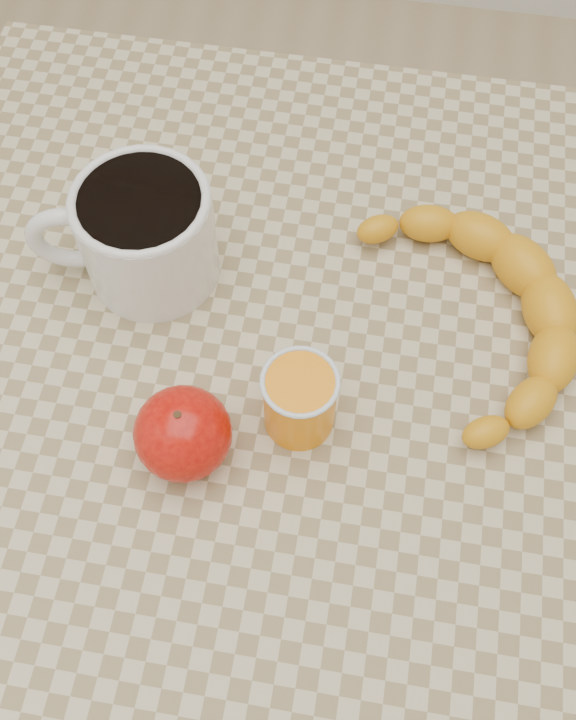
% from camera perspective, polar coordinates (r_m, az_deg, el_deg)
% --- Properties ---
extents(ground, '(3.00, 3.00, 0.00)m').
position_cam_1_polar(ground, '(1.43, 0.00, -14.74)').
color(ground, tan).
rests_on(ground, ground).
extents(table, '(0.80, 0.80, 0.75)m').
position_cam_1_polar(table, '(0.80, 0.00, -3.59)').
color(table, tan).
rests_on(table, ground).
extents(coffee_mug, '(0.18, 0.15, 0.11)m').
position_cam_1_polar(coffee_mug, '(0.74, -10.28, 8.95)').
color(coffee_mug, silver).
rests_on(coffee_mug, table).
extents(orange_juice_glass, '(0.06, 0.06, 0.08)m').
position_cam_1_polar(orange_juice_glass, '(0.66, 0.83, -2.86)').
color(orange_juice_glass, orange).
rests_on(orange_juice_glass, table).
extents(apple, '(0.11, 0.11, 0.08)m').
position_cam_1_polar(apple, '(0.66, -7.48, -5.20)').
color(apple, '#8F0604').
rests_on(apple, table).
extents(banana, '(0.40, 0.44, 0.05)m').
position_cam_1_polar(banana, '(0.74, 13.40, 3.35)').
color(banana, orange).
rests_on(banana, table).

